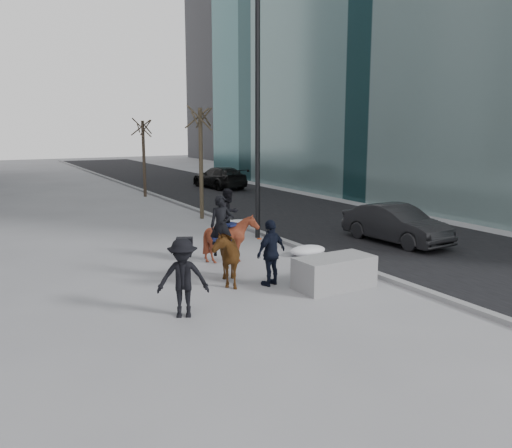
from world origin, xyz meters
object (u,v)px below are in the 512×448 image
planter (334,272)px  mounted_right (231,233)px  mounted_left (223,251)px  car_near (396,224)px

planter → mounted_right: 3.89m
mounted_left → car_near: bearing=12.2°
planter → mounted_left: size_ratio=0.87×
planter → mounted_right: (-1.20, 3.67, 0.50)m
mounted_left → mounted_right: mounted_left is taller
mounted_left → mounted_right: size_ratio=1.03×
planter → mounted_left: mounted_left is taller
planter → mounted_right: bearing=108.2°
mounted_left → mounted_right: bearing=59.4°
car_near → planter: bearing=-151.8°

